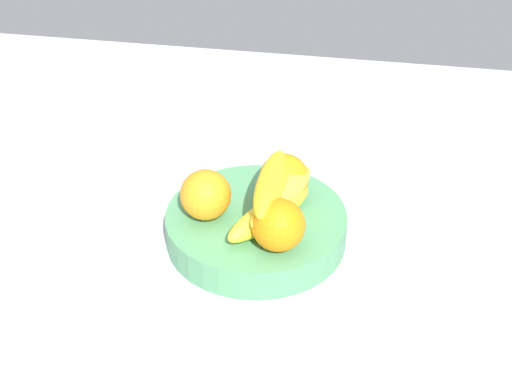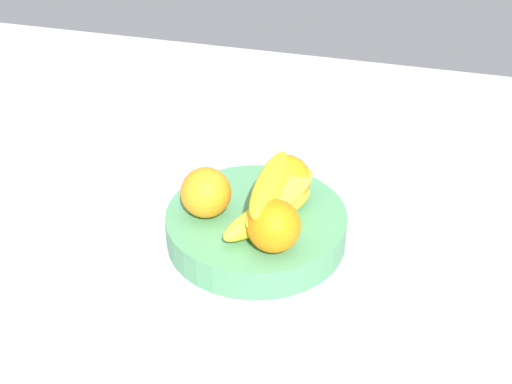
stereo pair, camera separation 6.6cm
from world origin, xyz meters
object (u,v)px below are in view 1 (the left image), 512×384
(jar_lid, at_px, (123,188))
(banana_bunch, at_px, (274,198))
(orange_center, at_px, (284,178))
(fruit_bowl, at_px, (256,227))
(orange_front_left, at_px, (206,195))
(orange_front_right, at_px, (278,225))

(jar_lid, bearing_deg, banana_bunch, 160.13)
(orange_center, bearing_deg, jar_lid, -7.96)
(fruit_bowl, distance_m, orange_front_left, 0.10)
(orange_front_right, bearing_deg, fruit_bowl, -57.70)
(orange_front_right, distance_m, orange_center, 0.12)
(fruit_bowl, bearing_deg, jar_lid, -19.54)
(banana_bunch, bearing_deg, fruit_bowl, -22.60)
(orange_front_left, distance_m, banana_bunch, 0.10)
(jar_lid, bearing_deg, orange_front_left, 149.01)
(orange_front_right, bearing_deg, orange_front_left, -24.47)
(fruit_bowl, bearing_deg, orange_front_right, 122.30)
(orange_front_left, xyz_separation_m, orange_front_right, (-0.11, 0.05, 0.00))
(orange_front_right, bearing_deg, banana_bunch, -75.32)
(fruit_bowl, bearing_deg, banana_bunch, 157.40)
(jar_lid, bearing_deg, orange_center, 172.04)
(orange_front_left, relative_size, jar_lid, 1.19)
(orange_front_left, height_order, banana_bunch, banana_bunch)
(orange_center, bearing_deg, orange_front_right, 94.67)
(orange_front_right, relative_size, orange_center, 1.00)
(orange_front_left, height_order, orange_center, same)
(orange_front_left, xyz_separation_m, orange_center, (-0.11, -0.06, 0.00))
(orange_front_right, height_order, jar_lid, orange_front_right)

